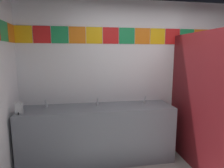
# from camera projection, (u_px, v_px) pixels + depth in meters

# --- Properties ---
(wall_back) EXTENTS (4.30, 0.09, 2.58)m
(wall_back) POSITION_uv_depth(u_px,v_px,m) (148.00, 77.00, 3.36)
(wall_back) COLOR silver
(wall_back) RESTS_ON ground_plane
(vanity_counter) EXTENTS (2.36, 0.57, 0.89)m
(vanity_counter) POSITION_uv_depth(u_px,v_px,m) (98.00, 133.00, 3.03)
(vanity_counter) COLOR slate
(vanity_counter) RESTS_ON ground_plane
(faucet_left) EXTENTS (0.04, 0.10, 0.14)m
(faucet_left) POSITION_uv_depth(u_px,v_px,m) (46.00, 104.00, 2.91)
(faucet_left) COLOR silver
(faucet_left) RESTS_ON vanity_counter
(faucet_center) EXTENTS (0.04, 0.10, 0.14)m
(faucet_center) POSITION_uv_depth(u_px,v_px,m) (97.00, 102.00, 3.04)
(faucet_center) COLOR silver
(faucet_center) RESTS_ON vanity_counter
(faucet_right) EXTENTS (0.04, 0.10, 0.14)m
(faucet_right) POSITION_uv_depth(u_px,v_px,m) (145.00, 100.00, 3.17)
(faucet_right) COLOR silver
(faucet_right) RESTS_ON vanity_counter
(soap_dispenser) EXTENTS (0.09, 0.09, 0.16)m
(soap_dispenser) POSITION_uv_depth(u_px,v_px,m) (19.00, 109.00, 2.60)
(soap_dispenser) COLOR #B7BABF
(soap_dispenser) RESTS_ON vanity_counter
(stall_divider) EXTENTS (0.92, 1.37, 2.01)m
(stall_divider) POSITION_uv_depth(u_px,v_px,m) (218.00, 107.00, 2.56)
(stall_divider) COLOR maroon
(stall_divider) RESTS_ON ground_plane
(toilet) EXTENTS (0.39, 0.49, 0.74)m
(toilet) POSITION_uv_depth(u_px,v_px,m) (216.00, 138.00, 3.19)
(toilet) COLOR white
(toilet) RESTS_ON ground_plane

